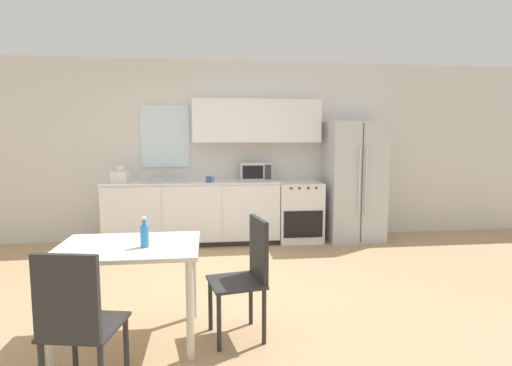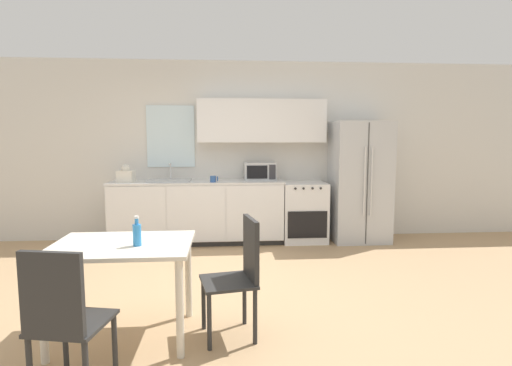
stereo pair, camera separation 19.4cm
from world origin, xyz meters
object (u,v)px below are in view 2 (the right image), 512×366
(oven_range, at_px, (303,212))
(dining_chair_near, at_px, (62,315))
(microwave, at_px, (260,171))
(dining_chair_side, at_px, (240,268))
(dining_table, at_px, (123,258))
(refrigerator, at_px, (360,182))
(drink_bottle, at_px, (137,234))
(coffee_mug, at_px, (214,179))

(oven_range, bearing_deg, dining_chair_near, -120.55)
(microwave, relative_size, dining_chair_side, 0.50)
(dining_chair_side, bearing_deg, dining_table, 77.15)
(refrigerator, relative_size, dining_chair_side, 1.92)
(oven_range, relative_size, microwave, 1.90)
(microwave, distance_m, dining_chair_side, 3.00)
(dining_chair_side, height_order, drink_bottle, drink_bottle)
(drink_bottle, bearing_deg, coffee_mug, 79.71)
(dining_chair_near, bearing_deg, microwave, 79.73)
(coffee_mug, relative_size, drink_bottle, 0.51)
(oven_range, xyz_separation_m, coffee_mug, (-1.33, -0.18, 0.53))
(dining_table, relative_size, drink_bottle, 4.66)
(dining_table, distance_m, dining_chair_side, 0.90)
(microwave, height_order, dining_chair_side, microwave)
(oven_range, distance_m, drink_bottle, 3.44)
(dining_table, bearing_deg, dining_chair_side, -2.09)
(coffee_mug, bearing_deg, refrigerator, 3.97)
(microwave, relative_size, drink_bottle, 2.07)
(oven_range, height_order, refrigerator, refrigerator)
(refrigerator, bearing_deg, dining_chair_near, -129.78)
(refrigerator, bearing_deg, dining_chair_side, -124.07)
(dining_table, relative_size, dining_chair_near, 1.12)
(coffee_mug, distance_m, dining_table, 2.72)
(dining_table, bearing_deg, coffee_mug, 76.67)
(oven_range, relative_size, coffee_mug, 7.74)
(coffee_mug, relative_size, dining_table, 0.11)
(oven_range, distance_m, coffee_mug, 1.45)
(dining_table, bearing_deg, oven_range, 55.10)
(refrigerator, xyz_separation_m, drink_bottle, (-2.66, -2.85, -0.06))
(oven_range, xyz_separation_m, dining_chair_side, (-1.06, -2.84, 0.09))
(dining_chair_near, distance_m, drink_bottle, 0.80)
(dining_chair_side, distance_m, drink_bottle, 0.82)
(refrigerator, bearing_deg, dining_table, -135.23)
(oven_range, height_order, dining_chair_near, dining_chair_near)
(oven_range, height_order, dining_table, oven_range)
(microwave, xyz_separation_m, drink_bottle, (-1.17, -2.97, -0.22))
(microwave, bearing_deg, dining_table, -114.27)
(refrigerator, height_order, dining_chair_near, refrigerator)
(drink_bottle, bearing_deg, oven_range, 57.66)
(coffee_mug, height_order, drink_bottle, coffee_mug)
(oven_range, relative_size, dining_chair_near, 0.95)
(refrigerator, height_order, coffee_mug, refrigerator)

